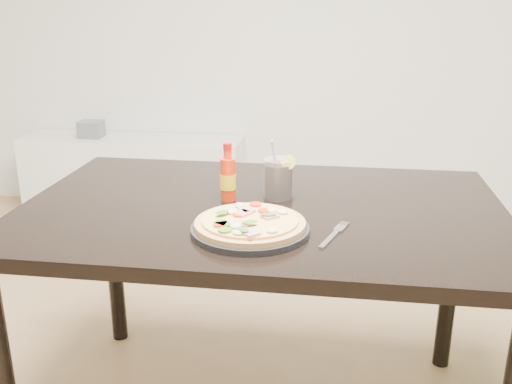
# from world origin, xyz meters

# --- Properties ---
(dining_table) EXTENTS (1.40, 0.90, 0.75)m
(dining_table) POSITION_xyz_m (0.28, 0.26, 0.67)
(dining_table) COLOR black
(dining_table) RESTS_ON ground
(plate) EXTENTS (0.31, 0.31, 0.02)m
(plate) POSITION_xyz_m (0.27, 0.05, 0.76)
(plate) COLOR black
(plate) RESTS_ON dining_table
(pizza) EXTENTS (0.29, 0.29, 0.03)m
(pizza) POSITION_xyz_m (0.27, 0.05, 0.78)
(pizza) COLOR tan
(pizza) RESTS_ON plate
(hot_sauce_bottle) EXTENTS (0.05, 0.05, 0.17)m
(hot_sauce_bottle) POSITION_xyz_m (0.17, 0.29, 0.82)
(hot_sauce_bottle) COLOR red
(hot_sauce_bottle) RESTS_ON dining_table
(cola_cup) EXTENTS (0.10, 0.09, 0.18)m
(cola_cup) POSITION_xyz_m (0.32, 0.33, 0.81)
(cola_cup) COLOR black
(cola_cup) RESTS_ON dining_table
(fork) EXTENTS (0.08, 0.18, 0.00)m
(fork) POSITION_xyz_m (0.49, 0.06, 0.75)
(fork) COLOR silver
(fork) RESTS_ON dining_table
(media_console) EXTENTS (1.40, 0.34, 0.50)m
(media_console) POSITION_xyz_m (-0.80, 2.07, 0.25)
(media_console) COLOR white
(media_console) RESTS_ON ground
(cd_stack) EXTENTS (0.14, 0.12, 0.10)m
(cd_stack) POSITION_xyz_m (-1.05, 2.05, 0.55)
(cd_stack) COLOR slate
(cd_stack) RESTS_ON media_console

